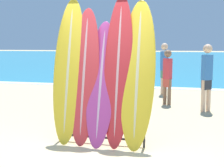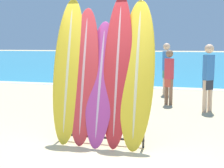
% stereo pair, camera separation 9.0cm
% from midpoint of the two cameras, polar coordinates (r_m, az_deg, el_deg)
% --- Properties ---
extents(ground_plane, '(160.00, 160.00, 0.00)m').
position_cam_midpoint_polar(ground_plane, '(4.92, -2.66, -13.75)').
color(ground_plane, '#CCB789').
extents(ocean_water, '(120.00, 60.00, 0.01)m').
position_cam_midpoint_polar(ocean_water, '(41.95, 13.36, 4.71)').
color(ocean_water, teal).
rests_on(ocean_water, ground_plane).
extents(surfboard_rack, '(1.59, 0.04, 0.95)m').
position_cam_midpoint_polar(surfboard_rack, '(5.52, -1.73, -5.85)').
color(surfboard_rack, '#28282D').
rests_on(surfboard_rack, ground_plane).
extents(surfboard_slot_0, '(0.57, 0.67, 2.60)m').
position_cam_midpoint_polar(surfboard_slot_0, '(5.64, -7.54, 2.52)').
color(surfboard_slot_0, yellow).
rests_on(surfboard_slot_0, ground_plane).
extents(surfboard_slot_1, '(0.53, 0.62, 2.42)m').
position_cam_midpoint_polar(surfboard_slot_1, '(5.53, -4.72, 1.51)').
color(surfboard_slot_1, red).
rests_on(surfboard_slot_1, ground_plane).
extents(surfboard_slot_2, '(0.52, 0.72, 2.18)m').
position_cam_midpoint_polar(surfboard_slot_2, '(5.43, -1.66, 0.16)').
color(surfboard_slot_2, '#B23D8E').
rests_on(surfboard_slot_2, ground_plane).
extents(surfboard_slot_3, '(0.50, 0.67, 2.63)m').
position_cam_midpoint_polar(surfboard_slot_3, '(5.36, 1.49, 2.49)').
color(surfboard_slot_3, red).
rests_on(surfboard_slot_3, ground_plane).
extents(surfboard_slot_4, '(0.60, 0.75, 2.54)m').
position_cam_midpoint_polar(surfboard_slot_4, '(5.30, 5.08, 1.92)').
color(surfboard_slot_4, yellow).
rests_on(surfboard_slot_4, ground_plane).
extents(person_near_water, '(0.27, 0.30, 1.73)m').
position_cam_midpoint_polar(person_near_water, '(9.27, -3.07, 2.22)').
color(person_near_water, beige).
rests_on(person_near_water, ground_plane).
extents(person_mid_beach, '(0.29, 0.31, 1.80)m').
position_cam_midpoint_polar(person_mid_beach, '(10.95, 10.12, 3.10)').
color(person_mid_beach, beige).
rests_on(person_mid_beach, ground_plane).
extents(person_far_left, '(0.27, 0.25, 1.60)m').
position_cam_midpoint_polar(person_far_left, '(9.18, 10.66, 1.61)').
color(person_far_left, '#846047').
rests_on(person_far_left, ground_plane).
extents(person_far_right, '(0.30, 0.29, 1.77)m').
position_cam_midpoint_polar(person_far_right, '(8.47, 17.49, 1.54)').
color(person_far_right, beige).
rests_on(person_far_right, ground_plane).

